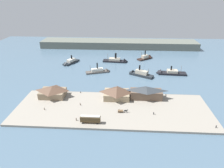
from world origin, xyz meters
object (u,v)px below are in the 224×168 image
Objects in this scene: pedestrian_by_tram at (216,126)px; pedestrian_near_west_shed at (154,113)px; street_tram at (90,119)px; ferry_outer_harbor at (70,62)px; ferry_shed_west_terminal at (146,93)px; ferry_departing_north at (118,61)px; ferry_shed_central_terminal at (53,92)px; ferry_approaching_east at (139,74)px; mooring_post_east at (166,95)px; ferry_shed_east_terminal at (117,93)px; ferry_mid_harbor at (146,57)px; mooring_post_center_west at (81,92)px; pedestrian_near_east_shed at (44,109)px; pedestrian_near_cart at (76,119)px; ferry_approaching_west at (100,71)px; horse_cart at (122,111)px; ferry_near_quay at (168,73)px; pedestrian_walking_west at (80,104)px.

pedestrian_near_west_shed is (-28.78, 9.47, 0.00)m from pedestrian_by_tram.
pedestrian_near_west_shed reaches higher than pedestrian_by_tram.
ferry_outer_harbor is (-33.37, 87.03, -2.34)m from street_tram.
pedestrian_by_tram is (61.67, -0.33, -1.71)m from street_tram.
ferry_shed_west_terminal is 71.01m from ferry_departing_north.
ferry_shed_central_terminal is at bearing 165.23° from pedestrian_near_west_shed.
mooring_post_east is at bearing -66.05° from ferry_approaching_east.
ferry_approaching_east is at bearing 66.75° from ferry_shed_east_terminal.
ferry_mid_harbor is at bearing 69.79° from street_tram.
ferry_approaching_east is at bearing 65.76° from street_tram.
mooring_post_center_west is (-41.68, 4.23, -3.39)m from ferry_shed_west_terminal.
mooring_post_center_west is (16.23, 20.54, -0.29)m from pedestrian_near_east_shed.
mooring_post_east is at bearing 120.44° from pedestrian_by_tram.
pedestrian_near_cart is 0.10× the size of ferry_mid_harbor.
pedestrian_near_west_shed is 0.08× the size of ferry_approaching_west.
pedestrian_by_tram is 0.07× the size of ferry_departing_north.
street_tram is 1.77× the size of horse_cart.
pedestrian_near_west_shed is at bearing -75.70° from ferry_departing_north.
ferry_shed_east_terminal is 31.78m from mooring_post_east.
ferry_approaching_west is (-15.18, 42.82, -3.71)m from ferry_shed_east_terminal.
pedestrian_by_tram is 1.86× the size of mooring_post_east.
ferry_shed_east_terminal is 9.07× the size of pedestrian_near_cart.
ferry_near_quay is 1.01× the size of ferry_departing_north.
pedestrian_walking_west is (-20.80, -9.68, -3.02)m from ferry_shed_east_terminal.
mooring_post_center_west is at bearing 97.45° from pedestrian_near_cart.
ferry_departing_north reaches higher than pedestrian_near_west_shed.
mooring_post_east is at bearing 0.03° from mooring_post_center_west.
pedestrian_walking_west is 1.71× the size of mooring_post_center_west.
ferry_shed_central_terminal is at bearing 164.11° from pedestrian_by_tram.
ferry_shed_east_terminal reaches higher than ferry_shed_central_terminal.
ferry_shed_central_terminal is 9.27× the size of pedestrian_by_tram.
ferry_approaching_east is 66.30m from ferry_outer_harbor.
ferry_approaching_east is (-1.54, 37.50, -3.41)m from ferry_shed_west_terminal.
ferry_shed_central_terminal is 58.03m from ferry_shed_west_terminal.
ferry_shed_west_terminal is 21.67× the size of mooring_post_east.
horse_cart reaches higher than mooring_post_center_west.
ferry_mid_harbor is at bearing 50.39° from ferry_shed_central_terminal.
ferry_near_quay reaches higher than ferry_outer_harbor.
ferry_shed_east_terminal is at bearing 21.29° from pedestrian_near_east_shed.
ferry_shed_east_terminal is 2.75× the size of horse_cart.
ferry_approaching_west reaches higher than pedestrian_near_east_shed.
ferry_departing_north is at bearing 90.98° from ferry_shed_east_terminal.
pedestrian_near_west_shed is (2.61, -17.20, -3.07)m from ferry_shed_west_terminal.
pedestrian_by_tram reaches higher than pedestrian_near_east_shed.
ferry_shed_east_terminal is 55.84m from pedestrian_by_tram.
ferry_near_quay is at bearing 35.99° from pedestrian_near_east_shed.
ferry_approaching_west is at bearing 179.67° from ferry_near_quay.
pedestrian_near_cart is 89.45m from ferry_outer_harbor.
ferry_outer_harbor is at bearing 148.56° from ferry_approaching_west.
ferry_approaching_west reaches higher than pedestrian_walking_west.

